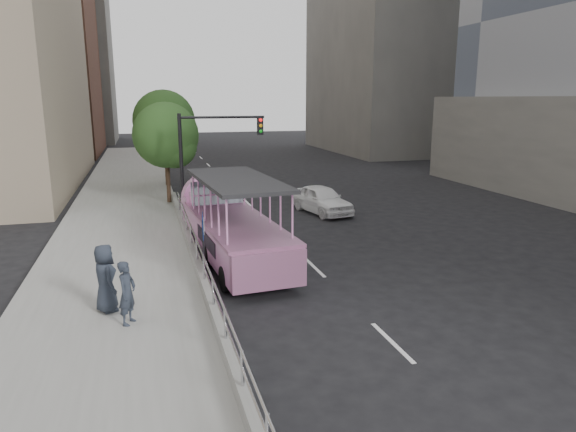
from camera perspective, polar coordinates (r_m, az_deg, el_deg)
The scene contains 14 objects.
ground at distance 14.60m, azimuth 4.27°, elevation -10.88°, with size 160.00×160.00×0.00m, color black.
sidewalk at distance 23.27m, azimuth -18.01°, elevation -1.98°, with size 5.50×80.00×0.30m, color #A2A29D.
kerb_wall at distance 15.57m, azimuth -9.24°, elevation -7.56°, with size 0.24×30.00×0.36m, color #9A9B96.
guardrail at distance 15.35m, azimuth -9.33°, elevation -5.24°, with size 0.07×22.00×0.71m.
duck_boat at distance 19.58m, azimuth -6.58°, elevation -1.06°, with size 3.06×9.72×3.18m.
car at distance 26.91m, azimuth 3.77°, elevation 1.86°, with size 1.72×4.26×1.45m, color white.
pedestrian_near at distance 13.63m, azimuth -17.44°, elevation -8.14°, with size 0.60×0.40×1.65m, color #282F3B.
pedestrian_far at distance 14.56m, azimuth -19.64°, elevation -6.52°, with size 0.90×0.59×1.85m, color #282F3B.
parking_sign at distance 16.20m, azimuth -9.37°, elevation -2.74°, with size 0.10×0.55×2.43m.
traffic_signal at distance 25.30m, azimuth -9.12°, elevation 7.37°, with size 4.20×0.32×5.20m.
street_tree_near at distance 28.55m, azimuth -13.20°, elevation 8.46°, with size 3.52×3.52×5.72m.
street_tree_far at distance 34.52m, azimuth -13.42°, elevation 9.98°, with size 3.97×3.97×6.45m.
midrise_stone_a at distance 63.36m, azimuth 14.41°, elevation 21.75°, with size 20.00×20.00×32.00m, color gray.
midrise_stone_b at distance 77.47m, azimuth -25.09°, elevation 14.82°, with size 16.00×14.00×20.00m, color gray.
Camera 1 is at (-4.65, -12.52, 5.89)m, focal length 32.00 mm.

